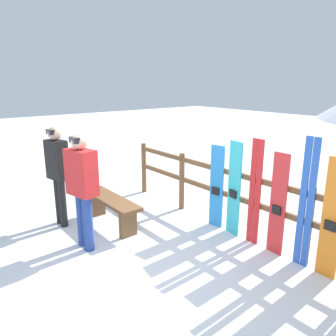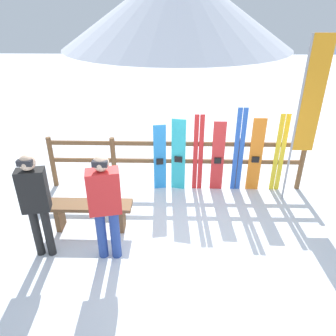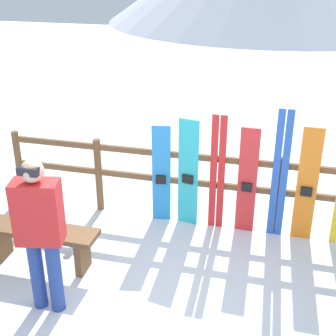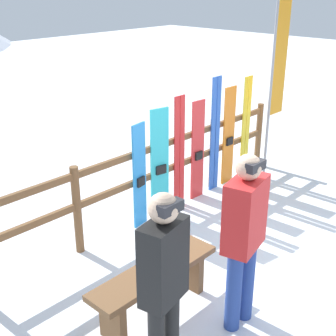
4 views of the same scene
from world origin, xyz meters
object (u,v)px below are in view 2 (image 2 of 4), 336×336
at_px(bench, 90,210).
at_px(person_red, 105,202).
at_px(person_black, 35,199).
at_px(snowboard_orange, 256,156).
at_px(snowboard_blue, 160,158).
at_px(snowboard_cyan, 178,156).
at_px(ski_pair_red, 198,153).
at_px(snowboard_red, 218,157).
at_px(ski_pair_blue, 239,151).
at_px(ski_pair_yellow, 280,154).
at_px(rental_flag, 307,107).

bearing_deg(bench, person_red, -56.86).
distance_m(person_black, snowboard_orange, 4.09).
height_order(bench, snowboard_blue, snowboard_blue).
bearing_deg(person_red, person_black, 178.77).
bearing_deg(snowboard_blue, person_red, -108.29).
distance_m(bench, snowboard_cyan, 2.05).
distance_m(ski_pair_red, snowboard_red, 0.40).
height_order(ski_pair_blue, snowboard_orange, ski_pair_blue).
bearing_deg(ski_pair_yellow, snowboard_red, -179.84).
distance_m(snowboard_blue, rental_flag, 2.83).
bearing_deg(rental_flag, person_black, -158.46).
xyz_separation_m(bench, snowboard_cyan, (1.48, 1.36, 0.38)).
distance_m(person_black, snowboard_red, 3.47).
bearing_deg(snowboard_red, person_red, -131.84).
relative_size(ski_pair_red, ski_pair_blue, 0.92).
height_order(person_black, ski_pair_red, person_black).
distance_m(snowboard_blue, ski_pair_yellow, 2.35).
height_order(bench, ski_pair_yellow, ski_pair_yellow).
xyz_separation_m(ski_pair_red, snowboard_red, (0.39, -0.00, -0.07)).
bearing_deg(ski_pair_blue, snowboard_red, -179.51).
bearing_deg(snowboard_blue, rental_flag, -7.79).
bearing_deg(bench, ski_pair_blue, 27.18).
distance_m(snowboard_red, ski_pair_yellow, 1.20).
bearing_deg(snowboard_red, snowboard_cyan, 180.00).
relative_size(snowboard_cyan, rental_flag, 0.49).
height_order(ski_pair_red, snowboard_red, ski_pair_red).
relative_size(snowboard_red, rental_flag, 0.48).
xyz_separation_m(person_black, person_red, (0.99, -0.02, -0.01)).
distance_m(person_red, rental_flag, 3.74).
height_order(snowboard_orange, rental_flag, rental_flag).
xyz_separation_m(snowboard_cyan, snowboard_orange, (1.52, 0.00, 0.01)).
relative_size(ski_pair_blue, rental_flag, 0.57).
relative_size(person_red, snowboard_red, 1.16).
bearing_deg(snowboard_blue, bench, -129.20).
bearing_deg(rental_flag, ski_pair_blue, 160.60).
relative_size(bench, snowboard_cyan, 0.94).
bearing_deg(snowboard_red, ski_pair_yellow, 0.16).
height_order(bench, snowboard_orange, snowboard_orange).
bearing_deg(person_red, snowboard_cyan, 62.89).
distance_m(person_red, snowboard_cyan, 2.30).
distance_m(snowboard_cyan, rental_flag, 2.47).
bearing_deg(ski_pair_red, snowboard_orange, -0.17).
distance_m(snowboard_blue, ski_pair_red, 0.77).
bearing_deg(snowboard_cyan, bench, -137.37).
xyz_separation_m(snowboard_blue, ski_pair_blue, (1.55, 0.00, 0.18)).
height_order(person_black, snowboard_cyan, person_black).
height_order(person_black, snowboard_blue, person_black).
bearing_deg(snowboard_orange, person_black, -150.48).
bearing_deg(person_black, snowboard_orange, 29.52).
distance_m(snowboard_blue, snowboard_red, 1.15).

